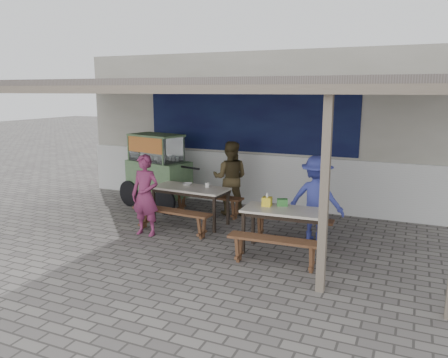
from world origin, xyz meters
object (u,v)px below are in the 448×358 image
bench_left_wall (207,200)px  condiment_jar (207,185)px  patron_wall_side (230,178)px  table_right (284,214)px  patron_street_side (145,195)px  donation_box (282,202)px  table_left (190,191)px  bench_right_wall (292,223)px  tissue_box (267,202)px  bench_right_street (274,245)px  condiment_bowl (187,184)px  patron_right_table (316,199)px  bench_left_street (171,215)px  vendor_cart (158,168)px

bench_left_wall → condiment_jar: size_ratio=17.10×
patron_wall_side → table_right: bearing=119.7°
patron_street_side → donation_box: patron_street_side is taller
table_left → patron_street_side: (-0.44, -0.93, 0.08)m
table_left → donation_box: bearing=-13.3°
donation_box → bench_left_wall: bearing=147.2°
bench_right_wall → patron_wall_side: 2.14m
tissue_box → condiment_jar: tissue_box is taller
bench_left_wall → tissue_box: (1.80, -1.42, 0.48)m
bench_right_street → patron_wall_side: (-1.76, 2.42, 0.46)m
condiment_jar → bench_left_wall: bearing=116.2°
patron_wall_side → bench_right_street: bearing=112.1°
table_right → patron_street_side: (-2.61, -0.10, 0.08)m
table_left → bench_right_street: (2.20, -1.43, -0.34)m
patron_wall_side → donation_box: bearing=121.3°
table_left → condiment_bowl: 0.22m
table_left → bench_left_wall: (0.04, 0.68, -0.33)m
bench_right_street → patron_right_table: bearing=75.6°
table_right → condiment_jar: size_ratio=14.37×
patron_right_table → condiment_bowl: patron_right_table is taller
bench_left_street → bench_right_wall: same height
patron_right_table → table_right: bearing=73.1°
patron_street_side → condiment_jar: 1.30m
donation_box → bench_right_street: bearing=-81.1°
bench_left_wall → condiment_bowl: (-0.18, -0.54, 0.43)m
tissue_box → condiment_jar: 1.76m
bench_right_wall → tissue_box: (-0.30, -0.51, 0.49)m
donation_box → condiment_bowl: bearing=160.8°
patron_wall_side → condiment_bowl: 1.03m
patron_street_side → patron_wall_side: size_ratio=0.95×
bench_right_street → condiment_jar: (-1.89, 1.56, 0.46)m
table_left → tissue_box: size_ratio=10.41×
bench_right_wall → bench_right_street: bearing=-90.0°
donation_box → table_right: bearing=-63.9°
patron_wall_side → tissue_box: size_ratio=10.62×
patron_wall_side → donation_box: (1.63, -1.62, 0.02)m
condiment_jar → vendor_cart: bearing=155.2°
condiment_bowl → bench_left_street: bearing=-83.1°
bench_left_street → condiment_jar: bearing=69.8°
donation_box → tissue_box: bearing=-154.1°
tissue_box → bench_right_street: bearing=-62.6°
bench_left_wall → condiment_jar: 0.76m
bench_right_street → bench_right_wall: bearing=90.0°
patron_right_table → condiment_jar: bearing=1.6°
vendor_cart → patron_wall_side: 1.76m
table_left → bench_left_street: (-0.04, -0.68, -0.33)m
bench_left_wall → tissue_box: tissue_box is taller
patron_wall_side → donation_box: patron_wall_side is taller
donation_box → bench_left_street: bearing=-178.9°
bench_right_street → condiment_bowl: (-2.34, 1.56, 0.44)m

